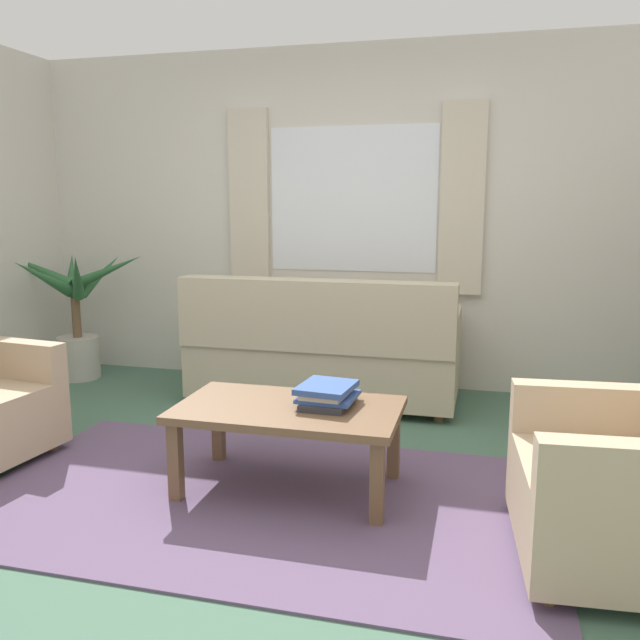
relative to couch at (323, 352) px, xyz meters
name	(u,v)px	position (x,y,z in m)	size (l,w,h in m)	color
ground_plane	(259,500)	(0.09, -1.63, -0.37)	(6.24, 6.24, 0.00)	#476B56
wall_back	(354,219)	(0.09, 0.63, 0.93)	(5.32, 0.12, 2.60)	silver
window_with_curtains	(352,200)	(0.09, 0.55, 1.08)	(1.98, 0.07, 1.40)	white
area_rug	(259,499)	(0.09, -1.63, -0.36)	(2.78, 1.65, 0.01)	#604C6B
couch	(323,352)	(0.00, 0.00, 0.00)	(1.90, 0.82, 0.92)	#BCB293
coffee_table	(289,417)	(0.20, -1.47, 0.01)	(1.10, 0.64, 0.44)	brown
book_stack_on_table	(327,394)	(0.38, -1.41, 0.12)	(0.29, 0.33, 0.10)	#2D2D33
potted_plant	(76,319)	(-2.09, 0.12, 0.13)	(1.25, 0.92, 1.09)	#B7B2A8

